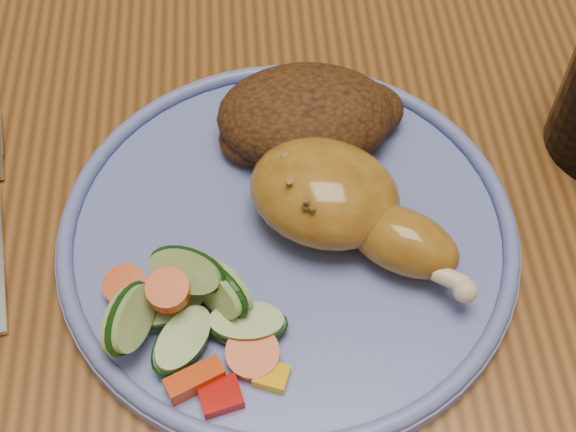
{
  "coord_description": "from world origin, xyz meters",
  "views": [
    {
      "loc": [
        -0.07,
        -0.35,
        1.17
      ],
      "look_at": [
        -0.05,
        -0.07,
        0.78
      ],
      "focal_mm": 50.0,
      "sensor_mm": 36.0,
      "label": 1
    }
  ],
  "objects": [
    {
      "name": "plate_rim",
      "position": [
        -0.05,
        -0.07,
        0.77
      ],
      "size": [
        0.28,
        0.28,
        0.01
      ],
      "primitive_type": "torus",
      "color": "#5969B5",
      "rests_on": "plate"
    },
    {
      "name": "dining_table",
      "position": [
        0.0,
        0.0,
        0.67
      ],
      "size": [
        0.9,
        1.4,
        0.75
      ],
      "color": "brown",
      "rests_on": "ground"
    },
    {
      "name": "rice_pilaf",
      "position": [
        -0.03,
        0.0,
        0.78
      ],
      "size": [
        0.12,
        0.08,
        0.05
      ],
      "color": "#472711",
      "rests_on": "plate"
    },
    {
      "name": "chicken_leg",
      "position": [
        -0.01,
        -0.07,
        0.79
      ],
      "size": [
        0.14,
        0.13,
        0.05
      ],
      "color": "#A16E21",
      "rests_on": "plate"
    },
    {
      "name": "vegetable_pile",
      "position": [
        -0.1,
        -0.14,
        0.78
      ],
      "size": [
        0.11,
        0.1,
        0.05
      ],
      "color": "#A50A05",
      "rests_on": "plate"
    },
    {
      "name": "plate",
      "position": [
        -0.05,
        -0.07,
        0.76
      ],
      "size": [
        0.28,
        0.28,
        0.01
      ],
      "primitive_type": "cylinder",
      "color": "#5969B5",
      "rests_on": "dining_table"
    }
  ]
}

